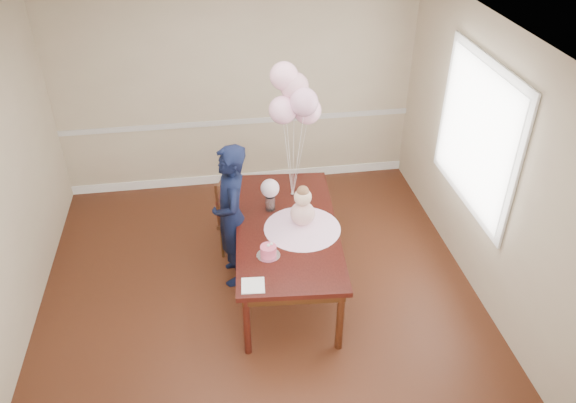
{
  "coord_description": "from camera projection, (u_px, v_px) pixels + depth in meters",
  "views": [
    {
      "loc": [
        -0.36,
        -4.12,
        4.1
      ],
      "look_at": [
        0.32,
        0.35,
        1.05
      ],
      "focal_mm": 35.0,
      "sensor_mm": 36.0,
      "label": 1
    }
  ],
  "objects": [
    {
      "name": "floor",
      "position": [
        262.0,
        308.0,
        5.71
      ],
      "size": [
        4.5,
        5.0,
        0.0
      ],
      "primitive_type": "cube",
      "color": "#36180D",
      "rests_on": "ground"
    },
    {
      "name": "ceiling",
      "position": [
        253.0,
        49.0,
        4.2
      ],
      "size": [
        4.5,
        5.0,
        0.02
      ],
      "primitive_type": "cube",
      "color": "silver",
      "rests_on": "wall_back"
    },
    {
      "name": "wall_back",
      "position": [
        237.0,
        89.0,
        7.01
      ],
      "size": [
        4.5,
        0.02,
        2.7
      ],
      "primitive_type": "cube",
      "color": "tan",
      "rests_on": "floor"
    },
    {
      "name": "wall_right",
      "position": [
        498.0,
        178.0,
        5.24
      ],
      "size": [
        0.02,
        5.0,
        2.7
      ],
      "primitive_type": "cube",
      "color": "tan",
      "rests_on": "floor"
    },
    {
      "name": "chair_rail_trim",
      "position": [
        239.0,
        122.0,
        7.25
      ],
      "size": [
        4.5,
        0.02,
        0.07
      ],
      "primitive_type": "cube",
      "color": "silver",
      "rests_on": "wall_back"
    },
    {
      "name": "baseboard_trim",
      "position": [
        242.0,
        177.0,
        7.72
      ],
      "size": [
        4.5,
        0.02,
        0.12
      ],
      "primitive_type": "cube",
      "color": "white",
      "rests_on": "floor"
    },
    {
      "name": "window_frame",
      "position": [
        477.0,
        135.0,
        5.53
      ],
      "size": [
        0.02,
        1.66,
        1.56
      ],
      "primitive_type": "cube",
      "color": "white",
      "rests_on": "wall_right"
    },
    {
      "name": "window_blinds",
      "position": [
        475.0,
        135.0,
        5.53
      ],
      "size": [
        0.01,
        1.5,
        1.4
      ],
      "primitive_type": "cube",
      "color": "white",
      "rests_on": "wall_right"
    },
    {
      "name": "dining_table_top",
      "position": [
        287.0,
        228.0,
        5.63
      ],
      "size": [
        1.17,
        2.09,
        0.05
      ],
      "primitive_type": "cube",
      "rotation": [
        0.0,
        0.0,
        -0.08
      ],
      "color": "black",
      "rests_on": "table_leg_fl"
    },
    {
      "name": "table_apron",
      "position": [
        287.0,
        234.0,
        5.67
      ],
      "size": [
        1.06,
        1.98,
        0.1
      ],
      "primitive_type": "cube",
      "rotation": [
        0.0,
        0.0,
        -0.08
      ],
      "color": "black",
      "rests_on": "table_leg_fl"
    },
    {
      "name": "table_leg_fl",
      "position": [
        247.0,
        325.0,
        5.05
      ],
      "size": [
        0.08,
        0.08,
        0.71
      ],
      "primitive_type": "cylinder",
      "rotation": [
        0.0,
        0.0,
        -0.08
      ],
      "color": "black",
      "rests_on": "floor"
    },
    {
      "name": "table_leg_fr",
      "position": [
        340.0,
        320.0,
        5.1
      ],
      "size": [
        0.08,
        0.08,
        0.71
      ],
      "primitive_type": "cylinder",
      "rotation": [
        0.0,
        0.0,
        -0.08
      ],
      "color": "black",
      "rests_on": "floor"
    },
    {
      "name": "table_leg_bl",
      "position": [
        246.0,
        208.0,
        6.58
      ],
      "size": [
        0.08,
        0.08,
        0.71
      ],
      "primitive_type": "cylinder",
      "rotation": [
        0.0,
        0.0,
        -0.08
      ],
      "color": "black",
      "rests_on": "floor"
    },
    {
      "name": "table_leg_br",
      "position": [
        317.0,
        205.0,
        6.63
      ],
      "size": [
        0.08,
        0.08,
        0.71
      ],
      "primitive_type": "cylinder",
      "rotation": [
        0.0,
        0.0,
        -0.08
      ],
      "color": "black",
      "rests_on": "floor"
    },
    {
      "name": "baby_skirt",
      "position": [
        302.0,
        224.0,
        5.55
      ],
      "size": [
        0.83,
        0.83,
        0.1
      ],
      "primitive_type": "cone",
      "rotation": [
        0.0,
        0.0,
        -0.08
      ],
      "color": "#FFBBE3",
      "rests_on": "dining_table_top"
    },
    {
      "name": "baby_torso",
      "position": [
        302.0,
        213.0,
        5.48
      ],
      "size": [
        0.24,
        0.24,
        0.24
      ],
      "primitive_type": "sphere",
      "color": "pink",
      "rests_on": "baby_skirt"
    },
    {
      "name": "baby_head",
      "position": [
        303.0,
        197.0,
        5.37
      ],
      "size": [
        0.17,
        0.17,
        0.17
      ],
      "primitive_type": "sphere",
      "color": "beige",
      "rests_on": "baby_torso"
    },
    {
      "name": "baby_hair",
      "position": [
        303.0,
        192.0,
        5.34
      ],
      "size": [
        0.12,
        0.12,
        0.12
      ],
      "primitive_type": "sphere",
      "color": "brown",
      "rests_on": "baby_head"
    },
    {
      "name": "cake_platter",
      "position": [
        268.0,
        255.0,
        5.23
      ],
      "size": [
        0.24,
        0.24,
        0.01
      ],
      "primitive_type": "cylinder",
      "rotation": [
        0.0,
        0.0,
        -0.08
      ],
      "color": "silver",
      "rests_on": "dining_table_top"
    },
    {
      "name": "birthday_cake",
      "position": [
        268.0,
        251.0,
        5.2
      ],
      "size": [
        0.16,
        0.16,
        0.1
      ],
      "primitive_type": "cylinder",
      "rotation": [
        0.0,
        0.0,
        -0.08
      ],
      "color": "#E4486D",
      "rests_on": "cake_platter"
    },
    {
      "name": "cake_flower_a",
      "position": [
        268.0,
        245.0,
        5.16
      ],
      "size": [
        0.03,
        0.03,
        0.03
      ],
      "primitive_type": "sphere",
      "color": "white",
      "rests_on": "birthday_cake"
    },
    {
      "name": "cake_flower_b",
      "position": [
        271.0,
        244.0,
        5.18
      ],
      "size": [
        0.03,
        0.03,
        0.03
      ],
      "primitive_type": "sphere",
      "color": "white",
      "rests_on": "birthday_cake"
    },
    {
      "name": "rose_vase_near",
      "position": [
        270.0,
        203.0,
        5.81
      ],
      "size": [
        0.11,
        0.11,
        0.16
      ],
      "primitive_type": "cylinder",
      "rotation": [
        0.0,
        0.0,
        -0.08
      ],
      "color": "silver",
      "rests_on": "dining_table_top"
    },
    {
      "name": "roses_near",
      "position": [
        270.0,
        188.0,
        5.71
      ],
      "size": [
        0.19,
        0.19,
        0.19
      ],
      "primitive_type": "sphere",
      "color": "beige",
      "rests_on": "rose_vase_near"
    },
    {
      "name": "napkin",
      "position": [
        253.0,
        285.0,
        4.88
      ],
      "size": [
        0.22,
        0.22,
        0.01
      ],
      "primitive_type": "cube",
      "rotation": [
        0.0,
        0.0,
        -0.08
      ],
      "color": "white",
      "rests_on": "dining_table_top"
    },
    {
      "name": "balloon_weight",
      "position": [
        293.0,
        194.0,
        6.07
      ],
      "size": [
        0.04,
        0.04,
        0.02
      ],
      "primitive_type": "cylinder",
      "rotation": [
        0.0,
        0.0,
        -0.08
      ],
      "color": "#B9B9BE",
      "rests_on": "dining_table_top"
    },
    {
      "name": "balloon_a",
      "position": [
        283.0,
        110.0,
        5.51
      ],
      "size": [
        0.28,
        0.28,
        0.28
      ],
      "primitive_type": "sphere",
      "color": "#FFB4D2",
      "rests_on": "balloon_ribbon_a"
    },
    {
      "name": "balloon_b",
      "position": [
        304.0,
        102.0,
        5.42
      ],
      "size": [
        0.28,
        0.28,
        0.28
      ],
      "primitive_type": "sphere",
      "color": "#E19FC0",
      "rests_on": "balloon_ribbon_b"
    },
    {
      "name": "balloon_c",
      "position": [
        294.0,
        86.0,
        5.49
      ],
      "size": [
        0.28,
        0.28,
        0.28
      ],
      "primitive_type": "sphere",
      "color": "#DE9DAD",
      "rests_on": "balloon_ribbon_c"
    },
    {
      "name": "balloon_d",
      "position": [
        284.0,
        76.0,
        5.44
      ],
      "size": [
        0.28,
        0.28,
        0.28
      ],
      "primitive_type": "sphere",
      "color": "#FFB4CC",
      "rests_on": "balloon_ribbon_d"
    },
    {
      "name": "balloon_e",
      "position": [
        307.0,
        110.0,
        5.62
      ],
      "size": [
        0.28,
        0.28,
        0.28
      ],
      "primitive_type": "sphere",
      "color": "#FCB2D0",
      "rests_on": "balloon_ribbon_e"
    },
    {
      "name": "balloon_ribbon_a",
      "position": [
        288.0,
        161.0,
        5.83
      ],
      "size": [
        0.09,
        0.01,
        0.84
      ],
      "primitive_type": "cylinder",
      "rotation": [
        0.0,
        -0.1,
        -0.08
      ],
      "color": "white",
      "rests_on": "balloon_weight"
    },
    {
      "name": "balloon_ribbon_b",
      "position": [
        298.0,
        157.0,
        5.79
      ],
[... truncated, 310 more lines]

